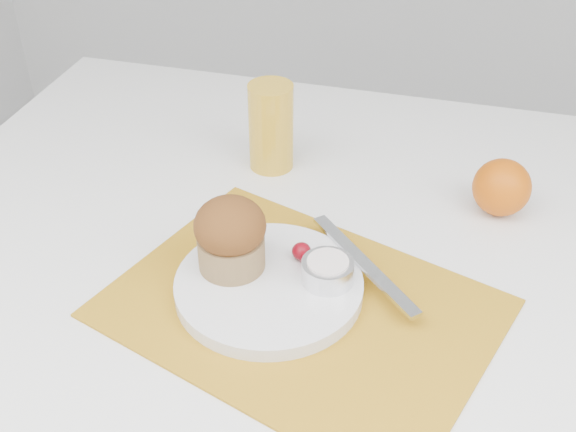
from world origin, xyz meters
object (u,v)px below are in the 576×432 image
(muffin, at_px, (230,235))
(plate, at_px, (269,286))
(orange, at_px, (502,187))
(juice_glass, at_px, (271,127))

(muffin, bearing_deg, plate, -16.85)
(plate, distance_m, orange, 0.33)
(plate, height_order, muffin, muffin)
(orange, distance_m, muffin, 0.36)
(juice_glass, bearing_deg, plate, -74.39)
(juice_glass, bearing_deg, orange, -5.40)
(orange, bearing_deg, muffin, -143.21)
(plate, xyz_separation_m, juice_glass, (-0.07, 0.26, 0.05))
(orange, bearing_deg, plate, -136.33)
(orange, relative_size, juice_glass, 0.59)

